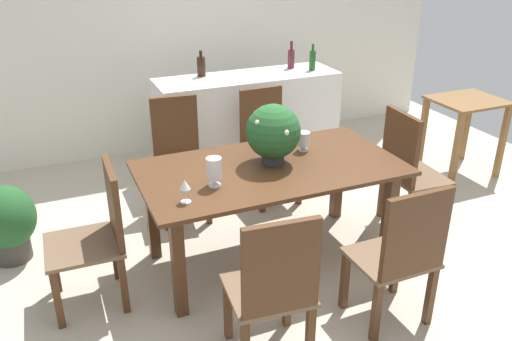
{
  "coord_description": "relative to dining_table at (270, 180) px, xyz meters",
  "views": [
    {
      "loc": [
        -1.41,
        -2.97,
        2.28
      ],
      "look_at": [
        -0.09,
        0.14,
        0.72
      ],
      "focal_mm": 37.22,
      "sensor_mm": 36.0,
      "label": 1
    }
  ],
  "objects": [
    {
      "name": "wine_bottle_green",
      "position": [
        1.16,
        1.54,
        0.42
      ],
      "size": [
        0.06,
        0.06,
        0.26
      ],
      "color": "#194C1E",
      "rests_on": "kitchen_counter"
    },
    {
      "name": "crystal_vase_center_near",
      "position": [
        -0.46,
        -0.14,
        0.22
      ],
      "size": [
        0.1,
        0.1,
        0.2
      ],
      "color": "silver",
      "rests_on": "dining_table"
    },
    {
      "name": "chair_far_right",
      "position": [
        0.41,
        0.99,
        -0.11
      ],
      "size": [
        0.45,
        0.49,
        0.99
      ],
      "rotation": [
        0.0,
        0.0,
        0.03
      ],
      "color": "#4C2D19",
      "rests_on": "ground"
    },
    {
      "name": "wine_bottle_amber",
      "position": [
        1.0,
        1.7,
        0.42
      ],
      "size": [
        0.07,
        0.07,
        0.27
      ],
      "color": "#511E28",
      "rests_on": "kitchen_counter"
    },
    {
      "name": "flower_centerpiece",
      "position": [
        0.04,
        0.05,
        0.34
      ],
      "size": [
        0.38,
        0.38,
        0.43
      ],
      "color": "#333338",
      "rests_on": "dining_table"
    },
    {
      "name": "dining_table",
      "position": [
        0.0,
        0.0,
        0.0
      ],
      "size": [
        1.83,
        0.98,
        0.76
      ],
      "color": "#4C2D19",
      "rests_on": "ground"
    },
    {
      "name": "chair_foot_end",
      "position": [
        1.2,
        0.01,
        -0.1
      ],
      "size": [
        0.44,
        0.49,
        1.0
      ],
      "rotation": [
        0.0,
        0.0,
        1.52
      ],
      "color": "#4C2D19",
      "rests_on": "ground"
    },
    {
      "name": "kitchen_counter",
      "position": [
        0.48,
        1.59,
        -0.16
      ],
      "size": [
        1.8,
        0.54,
        0.97
      ],
      "primitive_type": "cube",
      "color": "silver",
      "rests_on": "ground"
    },
    {
      "name": "crystal_vase_left",
      "position": [
        0.34,
        0.16,
        0.2
      ],
      "size": [
        0.09,
        0.09,
        0.15
      ],
      "color": "silver",
      "rests_on": "dining_table"
    },
    {
      "name": "potted_plant_floor",
      "position": [
        -1.78,
        0.75,
        -0.33
      ],
      "size": [
        0.44,
        0.44,
        0.59
      ],
      "color": "#423D38",
      "rests_on": "ground"
    },
    {
      "name": "wine_bottle_dark",
      "position": [
        0.07,
        1.75,
        0.42
      ],
      "size": [
        0.08,
        0.08,
        0.25
      ],
      "color": "black",
      "rests_on": "kitchen_counter"
    },
    {
      "name": "ground_plane",
      "position": [
        0.0,
        -0.09,
        -0.65
      ],
      "size": [
        7.04,
        7.04,
        0.0
      ],
      "primitive_type": "plane",
      "color": "#BCB29E"
    },
    {
      "name": "side_table",
      "position": [
        2.39,
        0.66,
        -0.07
      ],
      "size": [
        0.65,
        0.57,
        0.77
      ],
      "color": "brown",
      "rests_on": "ground"
    },
    {
      "name": "chair_head_end",
      "position": [
        -1.2,
        -0.0,
        -0.13
      ],
      "size": [
        0.49,
        0.48,
        0.95
      ],
      "rotation": [
        0.0,
        0.0,
        -1.59
      ],
      "color": "#4C2D19",
      "rests_on": "ground"
    },
    {
      "name": "back_wall",
      "position": [
        0.0,
        2.51,
        0.65
      ],
      "size": [
        6.4,
        0.1,
        2.6
      ],
      "primitive_type": "cube",
      "color": "silver",
      "rests_on": "ground"
    },
    {
      "name": "wine_glass",
      "position": [
        -0.69,
        -0.28,
        0.22
      ],
      "size": [
        0.06,
        0.06,
        0.15
      ],
      "color": "silver",
      "rests_on": "dining_table"
    },
    {
      "name": "chair_far_left",
      "position": [
        -0.4,
        0.99,
        -0.11
      ],
      "size": [
        0.47,
        0.5,
        1.01
      ],
      "rotation": [
        0.0,
        0.0,
        -0.09
      ],
      "color": "#4C2D19",
      "rests_on": "ground"
    },
    {
      "name": "chair_near_right",
      "position": [
        0.41,
        -0.98,
        -0.11
      ],
      "size": [
        0.48,
        0.42,
        0.97
      ],
      "rotation": [
        0.0,
        0.0,
        3.15
      ],
      "color": "#4C2D19",
      "rests_on": "ground"
    },
    {
      "name": "chair_near_left",
      "position": [
        -0.42,
        -0.98,
        -0.11
      ],
      "size": [
        0.49,
        0.47,
        0.98
      ],
      "rotation": [
        0.0,
        0.0,
        3.05
      ],
      "color": "#4C2D19",
      "rests_on": "ground"
    }
  ]
}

